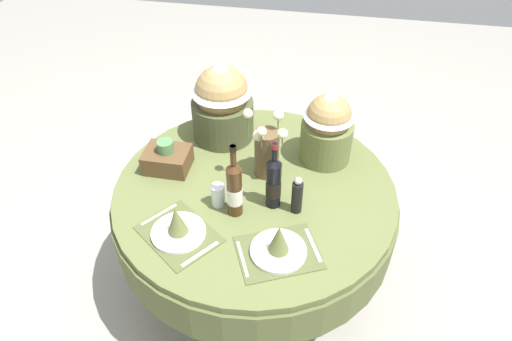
% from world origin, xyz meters
% --- Properties ---
extents(ground, '(8.00, 8.00, 0.00)m').
position_xyz_m(ground, '(0.00, 0.00, 0.00)').
color(ground, '#9E998E').
extents(dining_table, '(1.40, 1.40, 0.73)m').
position_xyz_m(dining_table, '(0.00, 0.00, 0.57)').
color(dining_table, '#5B6638').
rests_on(dining_table, ground).
extents(place_setting_left, '(0.43, 0.41, 0.16)m').
position_xyz_m(place_setting_left, '(-0.27, -0.36, 0.78)').
color(place_setting_left, '#4E562F').
rests_on(place_setting_left, dining_table).
extents(place_setting_right, '(0.42, 0.38, 0.16)m').
position_xyz_m(place_setting_right, '(0.17, -0.38, 0.78)').
color(place_setting_right, '#4E562F').
rests_on(place_setting_right, dining_table).
extents(flower_vase, '(0.21, 0.21, 0.41)m').
position_xyz_m(flower_vase, '(0.04, 0.11, 0.88)').
color(flower_vase, brown).
rests_on(flower_vase, dining_table).
extents(wine_bottle_left, '(0.07, 0.07, 0.36)m').
position_xyz_m(wine_bottle_left, '(0.10, -0.10, 0.87)').
color(wine_bottle_left, black).
rests_on(wine_bottle_left, dining_table).
extents(wine_bottle_right, '(0.07, 0.07, 0.38)m').
position_xyz_m(wine_bottle_right, '(-0.06, -0.18, 0.87)').
color(wine_bottle_right, '#422814').
rests_on(wine_bottle_right, dining_table).
extents(tumbler_near_right, '(0.06, 0.06, 0.11)m').
position_xyz_m(tumbler_near_right, '(-0.15, -0.14, 0.79)').
color(tumbler_near_right, silver).
rests_on(tumbler_near_right, dining_table).
extents(pepper_mill, '(0.05, 0.05, 0.20)m').
position_xyz_m(pepper_mill, '(0.22, -0.12, 0.82)').
color(pepper_mill, black).
rests_on(pepper_mill, dining_table).
extents(gift_tub_back_left, '(0.33, 0.33, 0.46)m').
position_xyz_m(gift_tub_back_left, '(-0.25, 0.39, 0.97)').
color(gift_tub_back_left, '#474C2D').
rests_on(gift_tub_back_left, dining_table).
extents(gift_tub_back_right, '(0.26, 0.26, 0.40)m').
position_xyz_m(gift_tub_back_right, '(0.31, 0.30, 0.94)').
color(gift_tub_back_right, olive).
rests_on(gift_tub_back_right, dining_table).
extents(woven_basket_side_left, '(0.22, 0.18, 0.17)m').
position_xyz_m(woven_basket_side_left, '(-0.46, 0.07, 0.79)').
color(woven_basket_side_left, brown).
rests_on(woven_basket_side_left, dining_table).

